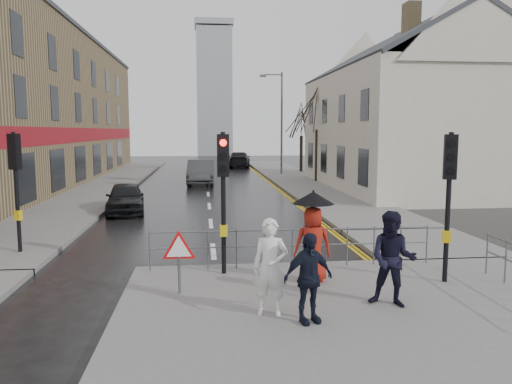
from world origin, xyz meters
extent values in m
plane|color=black|center=(0.00, 0.00, 0.00)|extent=(120.00, 120.00, 0.00)
cube|color=#605E5B|center=(3.00, -3.50, 0.07)|extent=(10.00, 9.00, 0.14)
cube|color=#605E5B|center=(-6.50, 23.00, 0.07)|extent=(4.00, 44.00, 0.14)
cube|color=#605E5B|center=(6.50, 25.00, 0.07)|extent=(4.00, 40.00, 0.14)
cube|color=#605E5B|center=(6.50, 3.00, 0.07)|extent=(4.00, 4.20, 0.14)
cube|color=olive|center=(-12.00, 22.00, 5.00)|extent=(8.00, 42.00, 10.00)
cube|color=beige|center=(12.00, 18.00, 3.50)|extent=(9.00, 16.00, 7.00)
cube|color=olive|center=(10.50, 14.00, 9.20)|extent=(0.70, 0.90, 1.80)
cube|color=olive|center=(13.20, 22.00, 9.20)|extent=(0.70, 0.90, 1.80)
cube|color=#989BA1|center=(1.50, 62.00, 9.00)|extent=(5.00, 5.00, 18.00)
cylinder|color=black|center=(0.20, 0.20, 1.84)|extent=(0.11, 0.11, 3.40)
cube|color=black|center=(0.20, 0.20, 2.99)|extent=(0.28, 0.22, 1.00)
cylinder|color=#FF0C07|center=(0.20, 0.06, 3.29)|extent=(0.16, 0.04, 0.16)
cylinder|color=black|center=(0.20, 0.06, 2.99)|extent=(0.16, 0.04, 0.16)
cylinder|color=black|center=(0.20, 0.06, 2.69)|extent=(0.16, 0.04, 0.16)
cube|color=gold|center=(0.20, 0.20, 1.19)|extent=(0.18, 0.14, 0.28)
cylinder|color=black|center=(5.20, -1.00, 1.84)|extent=(0.11, 0.11, 3.40)
cube|color=black|center=(5.20, -1.00, 2.99)|extent=(0.34, 0.30, 1.00)
cylinder|color=black|center=(5.15, -1.13, 3.29)|extent=(0.16, 0.09, 0.16)
cylinder|color=black|center=(5.15, -1.13, 2.99)|extent=(0.16, 0.09, 0.16)
cylinder|color=black|center=(5.15, -1.13, 2.69)|extent=(0.16, 0.09, 0.16)
cube|color=gold|center=(5.20, -1.00, 1.19)|extent=(0.22, 0.19, 0.28)
cylinder|color=black|center=(-5.50, 3.00, 1.84)|extent=(0.11, 0.11, 3.40)
cube|color=black|center=(-5.50, 3.00, 2.99)|extent=(0.34, 0.30, 1.00)
cylinder|color=black|center=(-5.45, 3.13, 3.29)|extent=(0.16, 0.09, 0.16)
cylinder|color=black|center=(-5.45, 3.13, 2.99)|extent=(0.16, 0.09, 0.16)
cylinder|color=black|center=(-5.45, 3.13, 2.69)|extent=(0.16, 0.09, 0.16)
cube|color=gold|center=(-5.50, 3.00, 1.19)|extent=(0.22, 0.19, 0.28)
cylinder|color=#595B5E|center=(-1.60, 0.60, 0.64)|extent=(0.04, 0.04, 1.00)
cylinder|color=#595B5E|center=(5.50, 0.60, 0.64)|extent=(0.04, 0.04, 1.00)
cylinder|color=#595B5E|center=(1.95, 0.60, 1.09)|extent=(7.10, 0.04, 0.04)
cylinder|color=#595B5E|center=(1.95, 0.60, 0.69)|extent=(7.10, 0.04, 0.04)
cylinder|color=#595B5E|center=(6.50, -0.50, 0.64)|extent=(0.04, 0.04, 1.00)
cylinder|color=#595B5E|center=(-0.80, -1.20, 0.56)|extent=(0.06, 0.06, 0.85)
cylinder|color=red|center=(-0.80, -1.20, 1.09)|extent=(0.80, 0.03, 0.80)
cylinder|color=white|center=(-0.80, -1.22, 1.09)|extent=(0.60, 0.03, 0.60)
cylinder|color=#595B5E|center=(6.00, 28.00, 4.14)|extent=(0.16, 0.16, 8.00)
cylinder|color=#595B5E|center=(5.30, 28.00, 7.94)|extent=(1.40, 0.10, 0.10)
cube|color=#595B5E|center=(4.50, 28.00, 7.84)|extent=(0.50, 0.25, 0.18)
cylinder|color=black|center=(7.50, 22.00, 1.89)|extent=(0.26, 0.26, 3.50)
cylinder|color=black|center=(8.00, 30.00, 1.64)|extent=(0.26, 0.26, 3.00)
imported|color=white|center=(0.95, -2.60, 1.05)|extent=(0.75, 0.59, 1.82)
imported|color=black|center=(3.38, -2.42, 1.08)|extent=(1.14, 1.05, 1.88)
imported|color=maroon|center=(2.19, -0.66, 1.01)|extent=(0.85, 0.56, 1.73)
cylinder|color=black|center=(2.19, -0.66, 1.11)|extent=(0.02, 0.02, 1.93)
cone|color=black|center=(2.19, -0.66, 2.07)|extent=(0.96, 0.96, 0.28)
imported|color=black|center=(1.57, -3.08, 0.96)|extent=(1.04, 0.67, 1.64)
imported|color=black|center=(-3.66, 10.43, 0.66)|extent=(2.00, 4.04, 1.32)
imported|color=#4D5153|center=(-0.43, 22.10, 0.81)|extent=(1.83, 4.97, 1.63)
imported|color=black|center=(3.27, 37.29, 0.75)|extent=(2.61, 5.37, 1.51)
camera|label=1|loc=(-0.27, -11.56, 3.57)|focal=35.00mm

